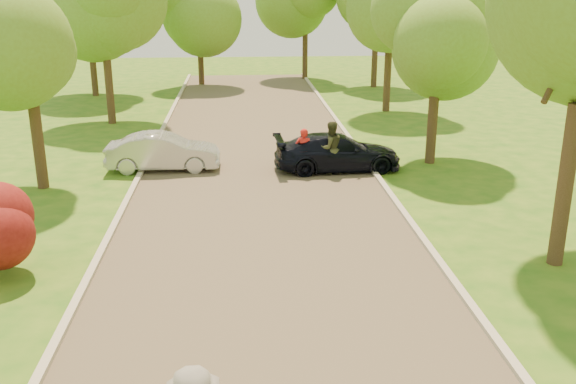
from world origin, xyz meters
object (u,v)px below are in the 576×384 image
object	(u,v)px
silver_sedan	(163,152)
dark_sedan	(337,152)
person_olive	(330,148)
person_striped	(304,151)

from	to	relation	value
silver_sedan	dark_sedan	xyz separation A→B (m)	(6.13, -0.48, -0.00)
dark_sedan	person_olive	world-z (taller)	person_olive
person_striped	silver_sedan	bearing A→B (deg)	7.44
dark_sedan	person_striped	distance (m)	1.32
silver_sedan	dark_sedan	size ratio (longest dim) A/B	0.89
dark_sedan	person_olive	bearing A→B (deg)	144.16
silver_sedan	person_olive	distance (m)	5.90
dark_sedan	person_olive	xyz separation A→B (m)	(-0.32, -0.49, 0.28)
dark_sedan	person_striped	size ratio (longest dim) A/B	2.75
silver_sedan	dark_sedan	bearing A→B (deg)	-94.33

